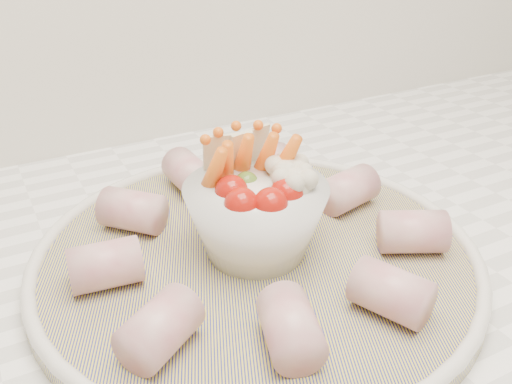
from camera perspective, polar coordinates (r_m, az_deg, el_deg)
serving_platter at (r=0.50m, az=0.02°, el=-6.36°), size 0.51×0.51×0.02m
veggie_bowl at (r=0.48m, az=0.07°, el=-1.89°), size 0.12×0.12×0.10m
cured_meat_rolls at (r=0.49m, az=0.02°, el=-4.16°), size 0.31×0.31×0.04m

